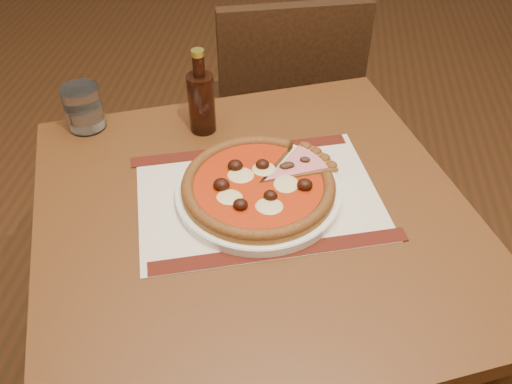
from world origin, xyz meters
TOP-DOWN VIEW (x-y plane):
  - table at (-0.15, -0.96)m, footprint 1.04×1.04m
  - chair_far at (-0.15, -0.22)m, footprint 0.51×0.51m
  - placemat at (-0.15, -0.91)m, footprint 0.53×0.45m
  - plate at (-0.15, -0.91)m, footprint 0.32×0.32m
  - pizza at (-0.15, -0.92)m, footprint 0.29×0.29m
  - ham_slice at (-0.07, -0.84)m, footprint 0.14×0.14m
  - water_glass at (-0.56, -0.73)m, footprint 0.09×0.09m
  - bottle at (-0.30, -0.71)m, footprint 0.06×0.06m

SIDE VIEW (x-z plane):
  - chair_far at x=-0.15m, z-range 0.06..0.94m
  - table at x=-0.15m, z-range 0.27..1.02m
  - placemat at x=-0.15m, z-range 0.75..0.75m
  - plate at x=-0.15m, z-range 0.75..0.77m
  - ham_slice at x=-0.07m, z-range 0.77..0.79m
  - pizza at x=-0.15m, z-range 0.76..0.80m
  - water_glass at x=-0.56m, z-range 0.75..0.85m
  - bottle at x=-0.30m, z-range 0.73..0.92m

